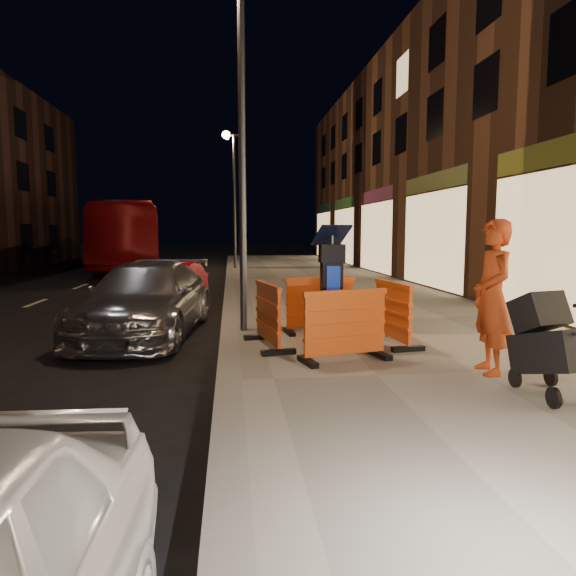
{
  "coord_description": "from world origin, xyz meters",
  "views": [
    {
      "loc": [
        0.04,
        -5.81,
        1.87
      ],
      "look_at": [
        0.8,
        1.0,
        1.1
      ],
      "focal_mm": 32.0,
      "sensor_mm": 36.0,
      "label": 1
    }
  ],
  "objects": [
    {
      "name": "car_red",
      "position": [
        -1.41,
        5.03,
        0.0
      ],
      "size": [
        1.81,
        3.8,
        1.2
      ],
      "primitive_type": "imported",
      "rotation": [
        0.0,
        0.0,
        -0.15
      ],
      "color": "#990410",
      "rests_on": "ground"
    },
    {
      "name": "sidewalk",
      "position": [
        3.0,
        0.0,
        0.07
      ],
      "size": [
        6.0,
        60.0,
        0.15
      ],
      "primitive_type": "cube",
      "color": "gray",
      "rests_on": "ground"
    },
    {
      "name": "kerb",
      "position": [
        0.0,
        0.0,
        0.07
      ],
      "size": [
        0.3,
        60.0,
        0.15
      ],
      "primitive_type": "cube",
      "color": "slate",
      "rests_on": "ground"
    },
    {
      "name": "parking_kiosk",
      "position": [
        1.53,
        1.68,
        1.0
      ],
      "size": [
        0.62,
        0.62,
        1.7
      ],
      "primitive_type": "cube",
      "rotation": [
        0.0,
        0.0,
        0.16
      ],
      "color": "black",
      "rests_on": "sidewalk"
    },
    {
      "name": "man",
      "position": [
        3.14,
        -0.04,
        1.08
      ],
      "size": [
        0.51,
        0.72,
        1.86
      ],
      "primitive_type": "imported",
      "rotation": [
        0.0,
        0.0,
        -1.66
      ],
      "color": "#AC3812",
      "rests_on": "sidewalk"
    },
    {
      "name": "bus_doubledecker",
      "position": [
        -4.77,
        19.55,
        0.0
      ],
      "size": [
        4.15,
        11.64,
        3.17
      ],
      "primitive_type": "imported",
      "rotation": [
        0.0,
        0.0,
        0.13
      ],
      "color": "maroon",
      "rests_on": "ground"
    },
    {
      "name": "barrier_bldgside",
      "position": [
        2.48,
        1.68,
        0.62
      ],
      "size": [
        0.65,
        1.27,
        0.95
      ],
      "primitive_type": "cube",
      "rotation": [
        0.0,
        0.0,
        1.7
      ],
      "color": "#F65B19",
      "rests_on": "sidewalk"
    },
    {
      "name": "stroller",
      "position": [
        3.34,
        -0.94,
        0.67
      ],
      "size": [
        0.74,
        0.95,
        1.05
      ],
      "primitive_type": "cube",
      "rotation": [
        0.0,
        0.0,
        0.26
      ],
      "color": "black",
      "rests_on": "sidewalk"
    },
    {
      "name": "barrier_kerbside",
      "position": [
        0.58,
        1.68,
        0.62
      ],
      "size": [
        0.73,
        1.29,
        0.95
      ],
      "primitive_type": "cube",
      "rotation": [
        0.0,
        0.0,
        1.77
      ],
      "color": "#F65B19",
      "rests_on": "sidewalk"
    },
    {
      "name": "barrier_front",
      "position": [
        1.53,
        0.73,
        0.62
      ],
      "size": [
        1.3,
        0.79,
        0.95
      ],
      "primitive_type": "cube",
      "rotation": [
        0.0,
        0.0,
        0.25
      ],
      "color": "#F65B19",
      "rests_on": "sidewalk"
    },
    {
      "name": "street_lamp_mid",
      "position": [
        0.25,
        3.0,
        3.15
      ],
      "size": [
        0.12,
        0.12,
        6.0
      ],
      "primitive_type": "cylinder",
      "color": "#3F3F44",
      "rests_on": "sidewalk"
    },
    {
      "name": "car_silver",
      "position": [
        -1.47,
        3.5,
        0.0
      ],
      "size": [
        2.29,
        4.62,
        1.29
      ],
      "primitive_type": "imported",
      "rotation": [
        0.0,
        0.0,
        -0.11
      ],
      "color": "#A7A7AB",
      "rests_on": "ground"
    },
    {
      "name": "ground_plane",
      "position": [
        0.0,
        0.0,
        0.0
      ],
      "size": [
        120.0,
        120.0,
        0.0
      ],
      "primitive_type": "plane",
      "color": "black",
      "rests_on": "ground"
    },
    {
      "name": "street_lamp_far",
      "position": [
        0.25,
        18.0,
        3.15
      ],
      "size": [
        0.12,
        0.12,
        6.0
      ],
      "primitive_type": "cylinder",
      "color": "#3F3F44",
      "rests_on": "sidewalk"
    },
    {
      "name": "barrier_back",
      "position": [
        1.53,
        2.63,
        0.62
      ],
      "size": [
        1.26,
        0.63,
        0.95
      ],
      "primitive_type": "cube",
      "rotation": [
        0.0,
        0.0,
        0.11
      ],
      "color": "#F65B19",
      "rests_on": "sidewalk"
    }
  ]
}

